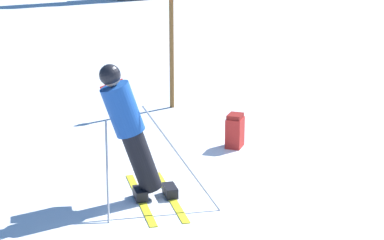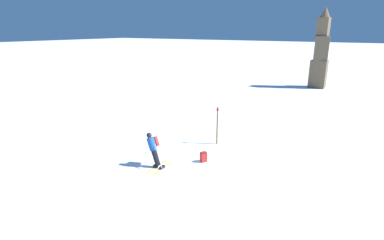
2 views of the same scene
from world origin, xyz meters
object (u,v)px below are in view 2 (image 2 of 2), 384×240
Objects in this scene: rock_pillar at (320,55)px; trail_marker at (217,124)px; spare_backpack at (204,157)px; skier at (154,148)px.

trail_marker is at bearing -94.28° from rock_pillar.
spare_backpack is at bearing -92.54° from rock_pillar.
spare_backpack is at bearing 40.43° from skier.
spare_backpack is (-1.03, -23.18, -3.26)m from rock_pillar.
rock_pillar is at bearing 27.46° from spare_backpack.
trail_marker is at bearing 42.28° from spare_backpack.
trail_marker is (-0.53, 2.42, 0.92)m from spare_backpack.
rock_pillar is 3.92× the size of trail_marker.
skier reaches higher than spare_backpack.
rock_pillar is 23.43m from spare_backpack.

